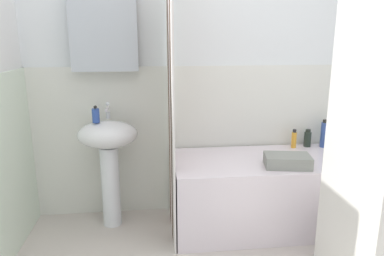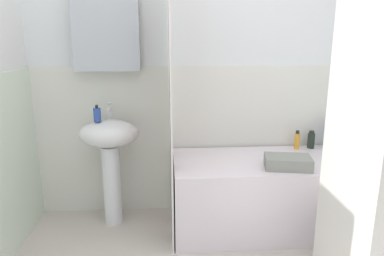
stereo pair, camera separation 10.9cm
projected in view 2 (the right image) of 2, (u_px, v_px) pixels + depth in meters
wall_back_tiled at (222, 73)px, 2.86m from camera, size 3.60×0.18×2.40m
sink at (110, 149)px, 2.71m from camera, size 0.44×0.34×0.82m
faucet at (110, 110)px, 2.72m from camera, size 0.03×0.12×0.12m
soap_dispenser at (97, 114)px, 2.60m from camera, size 0.05×0.05×0.12m
bathtub at (271, 193)px, 2.74m from camera, size 1.48×0.66×0.54m
shower_curtain at (171, 99)px, 2.50m from camera, size 0.01×0.66×2.00m
body_wash_bottle at (341, 137)px, 2.95m from camera, size 0.04×0.04×0.19m
lotion_bottle at (328, 136)px, 2.90m from camera, size 0.06×0.06×0.23m
conditioner_bottle at (311, 140)px, 2.93m from camera, size 0.06×0.06×0.14m
shampoo_bottle at (297, 140)px, 2.90m from camera, size 0.04×0.04×0.15m
towel_folded at (288, 162)px, 2.49m from camera, size 0.34×0.25×0.08m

